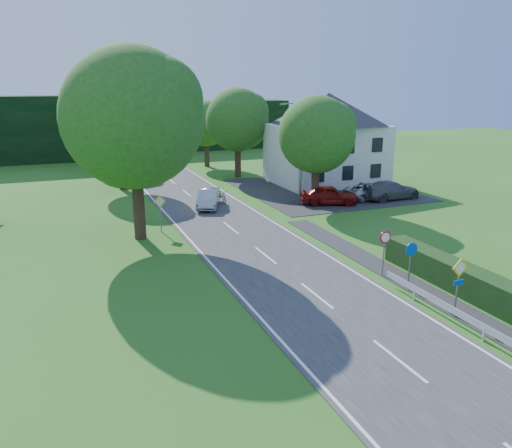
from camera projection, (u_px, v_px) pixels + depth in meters
name	position (u px, v px, depth m)	size (l,w,h in m)	color
road	(253.00, 245.00, 29.95)	(7.00, 80.00, 0.04)	#313133
parking_pad	(322.00, 189.00, 45.87)	(14.00, 16.00, 0.04)	#252528
line_edge_left	(200.00, 251.00, 28.78)	(0.12, 80.00, 0.01)	white
line_edge_right	(301.00, 239.00, 31.11)	(0.12, 80.00, 0.01)	white
line_centre	(253.00, 245.00, 29.94)	(0.12, 80.00, 0.01)	white
tree_main	(135.00, 145.00, 29.81)	(9.40, 9.40, 11.64)	#205118
tree_left_far	(120.00, 143.00, 44.88)	(7.00, 7.00, 8.58)	#205118
tree_right_far	(238.00, 133.00, 50.90)	(7.40, 7.40, 9.09)	#205118
tree_left_back	(111.00, 134.00, 55.86)	(6.60, 6.60, 8.07)	#205118
tree_right_back	(206.00, 134.00, 57.90)	(6.20, 6.20, 7.56)	#205118
tree_right_mid	(316.00, 151.00, 38.99)	(7.00, 7.00, 8.58)	#205118
treeline_right	(189.00, 126.00, 72.99)	(30.00, 5.00, 7.00)	black
house_white	(327.00, 137.00, 48.08)	(10.60, 8.40, 8.60)	silver
streetlight	(300.00, 147.00, 40.57)	(2.03, 0.18, 8.00)	slate
sign_priority_right	(459.00, 277.00, 20.26)	(0.78, 0.09, 2.59)	slate
sign_roundabout	(411.00, 257.00, 22.98)	(0.64, 0.08, 2.37)	slate
sign_speed_limit	(385.00, 243.00, 24.74)	(0.64, 0.11, 2.37)	slate
sign_priority_left	(160.00, 206.00, 32.33)	(0.78, 0.09, 2.44)	slate
moving_car	(208.00, 198.00, 39.00)	(1.51, 4.34, 1.43)	#A3A2A7
motorcycle	(222.00, 196.00, 40.75)	(0.67, 1.93, 1.01)	black
parked_car_red	(329.00, 195.00, 39.92)	(1.82, 4.53, 1.54)	maroon
parked_car_grey	(391.00, 190.00, 41.80)	(2.13, 5.25, 1.52)	#55565B
parked_car_silver_b	(372.00, 191.00, 41.90)	(2.20, 4.76, 1.32)	#ADACB4
parasol	(307.00, 180.00, 45.56)	(1.88, 1.92, 1.73)	red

